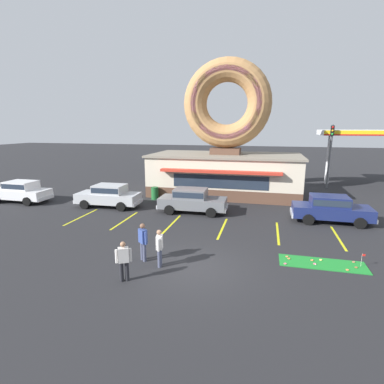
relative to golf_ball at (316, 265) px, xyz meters
name	(u,v)px	position (x,y,z in m)	size (l,w,h in m)	color
ground_plane	(195,267)	(-4.78, -1.31, -0.05)	(160.00, 160.00, 0.00)	#232326
donut_shop_building	(226,150)	(-5.51, 12.63, 3.69)	(12.30, 6.75, 10.96)	brown
putting_mat	(322,264)	(0.28, 0.22, -0.04)	(3.45, 1.17, 0.03)	#1E842D
mini_donut_near_left	(354,262)	(1.58, 0.65, 0.00)	(0.13, 0.13, 0.04)	#A5724C
mini_donut_near_right	(315,264)	(-0.03, 0.07, 0.00)	(0.13, 0.13, 0.04)	#D8667F
mini_donut_mid_left	(289,259)	(-1.03, 0.34, 0.00)	(0.13, 0.13, 0.04)	#D17F47
mini_donut_mid_centre	(347,270)	(1.14, -0.19, 0.00)	(0.13, 0.13, 0.04)	#D17F47
mini_donut_mid_right	(312,260)	(-0.09, 0.41, 0.00)	(0.13, 0.13, 0.04)	#D17F47
mini_donut_far_left	(287,257)	(-1.11, 0.53, 0.00)	(0.13, 0.13, 0.04)	#D17F47
mini_donut_far_centre	(285,264)	(-1.22, -0.21, 0.00)	(0.13, 0.13, 0.04)	#D8667F
mini_donut_far_right	(321,260)	(0.27, 0.53, 0.00)	(0.13, 0.13, 0.04)	#E5C666
mini_donut_extra	(356,267)	(1.54, 0.13, 0.00)	(0.13, 0.13, 0.04)	brown
golf_ball	(316,265)	(0.00, 0.00, 0.00)	(0.04, 0.04, 0.04)	white
putting_flag_pin	(363,257)	(1.80, 0.31, 0.39)	(0.13, 0.01, 0.55)	silver
car_grey	(192,200)	(-6.84, 6.41, 0.82)	(4.60, 2.06, 1.60)	slate
car_silver	(109,195)	(-12.90, 6.35, 0.82)	(4.61, 2.09, 1.60)	#B2B5BA
car_navy	(331,208)	(1.66, 6.38, 0.82)	(4.56, 1.99, 1.60)	navy
car_white	(21,191)	(-20.09, 6.03, 0.82)	(4.56, 1.98, 1.60)	silver
pedestrian_blue_sweater_man	(124,260)	(-7.08, -3.03, 0.79)	(0.54, 0.39, 1.54)	#232328
pedestrian_hooded_kid	(143,240)	(-7.07, -1.24, 0.86)	(0.49, 0.42, 1.65)	#474C66
pedestrian_leather_jacket_man	(159,246)	(-6.21, -1.58, 0.81)	(0.31, 0.59, 1.56)	#474C66
trash_bin	(155,193)	(-10.57, 9.27, 0.45)	(0.57, 0.57, 0.97)	#1E662D
traffic_light_pole	(330,148)	(3.38, 17.17, 3.66)	(0.28, 0.47, 5.80)	#595B60
gas_station_canopy	(371,135)	(7.28, 19.71, 4.81)	(9.00, 4.46, 5.30)	silver
parking_stripe_far_left	(81,217)	(-13.40, 3.69, -0.05)	(0.12, 3.60, 0.01)	yellow
parking_stripe_left	(125,220)	(-10.40, 3.69, -0.05)	(0.12, 3.60, 0.01)	yellow
parking_stripe_mid_left	(172,224)	(-7.40, 3.69, -0.05)	(0.12, 3.60, 0.01)	yellow
parking_stripe_centre	(222,228)	(-4.40, 3.69, -0.05)	(0.12, 3.60, 0.01)	yellow
parking_stripe_mid_right	(278,233)	(-1.40, 3.69, -0.05)	(0.12, 3.60, 0.01)	yellow
parking_stripe_right	(338,238)	(1.60, 3.69, -0.05)	(0.12, 3.60, 0.01)	yellow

